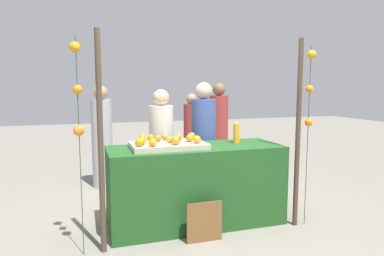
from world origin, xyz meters
name	(u,v)px	position (x,y,z in m)	size (l,w,h in m)	color
ground_plane	(196,223)	(0.00, 0.00, 0.00)	(24.00, 24.00, 0.00)	gray
stall_counter	(196,185)	(0.00, 0.00, 0.47)	(2.05, 0.75, 0.94)	#1E4C1E
orange_tray	(168,145)	(-0.34, 0.00, 0.97)	(0.85, 0.55, 0.06)	#B2AD99
orange_0	(142,142)	(-0.65, -0.07, 1.03)	(0.08, 0.08, 0.08)	orange
orange_1	(143,137)	(-0.59, 0.20, 1.04)	(0.09, 0.09, 0.09)	orange
orange_2	(197,139)	(-0.03, -0.13, 1.04)	(0.09, 0.09, 0.09)	orange
orange_3	(139,142)	(-0.69, -0.14, 1.04)	(0.09, 0.09, 0.09)	orange
orange_4	(176,141)	(-0.29, -0.17, 1.04)	(0.09, 0.09, 0.09)	orange
orange_5	(142,140)	(-0.63, 0.02, 1.04)	(0.09, 0.09, 0.09)	orange
orange_6	(151,137)	(-0.49, 0.22, 1.03)	(0.07, 0.07, 0.07)	orange
orange_7	(175,139)	(-0.27, -0.06, 1.04)	(0.08, 0.08, 0.08)	orange
orange_8	(165,137)	(-0.32, 0.20, 1.04)	(0.08, 0.08, 0.08)	orange
orange_9	(169,140)	(-0.32, -0.02, 1.03)	(0.07, 0.07, 0.07)	orange
orange_10	(192,136)	(-0.01, 0.12, 1.04)	(0.09, 0.09, 0.09)	orange
orange_11	(153,142)	(-0.53, -0.13, 1.04)	(0.08, 0.08, 0.08)	orange
orange_12	(158,138)	(-0.43, 0.12, 1.03)	(0.07, 0.07, 0.07)	orange
orange_13	(178,137)	(-0.19, 0.07, 1.04)	(0.09, 0.09, 0.09)	orange
orange_14	(153,143)	(-0.55, -0.20, 1.04)	(0.08, 0.08, 0.08)	orange
orange_15	(190,138)	(-0.08, -0.01, 1.04)	(0.09, 0.09, 0.09)	orange
juice_bottle	(237,133)	(0.55, 0.07, 1.06)	(0.08, 0.08, 0.26)	orange
chalkboard_sign	(204,222)	(-0.07, -0.51, 0.21)	(0.39, 0.03, 0.45)	brown
vendor_left	(162,153)	(-0.26, 0.67, 0.74)	(0.32, 0.32, 1.60)	beige
vendor_right	(203,148)	(0.32, 0.63, 0.79)	(0.34, 0.34, 1.69)	#384C8C
crowd_person_0	(219,133)	(1.11, 2.02, 0.79)	(0.34, 0.34, 1.70)	maroon
crowd_person_1	(102,140)	(-0.97, 1.92, 0.77)	(0.33, 0.33, 1.65)	#99999E
crowd_person_2	(191,135)	(0.72, 2.45, 0.70)	(0.30, 0.30, 1.50)	maroon
canopy_post_left	(101,144)	(-1.10, -0.42, 1.09)	(0.06, 0.06, 2.18)	#473828
canopy_post_right	(298,134)	(1.10, -0.42, 1.09)	(0.06, 0.06, 2.18)	#473828
garland_strand_left	(77,94)	(-1.30, -0.42, 1.57)	(0.11, 0.11, 2.09)	#2D4C23
garland_strand_right	(310,88)	(1.23, -0.44, 1.62)	(0.10, 0.10, 2.09)	#2D4C23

